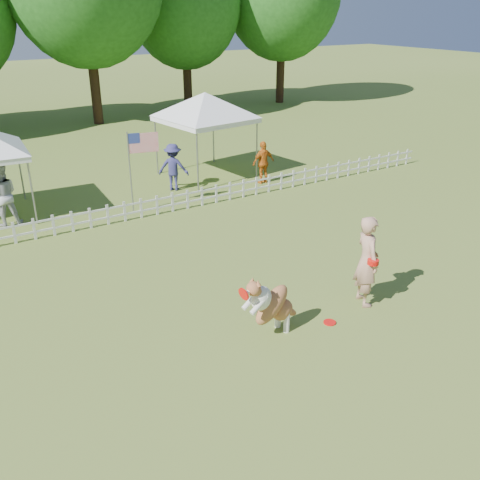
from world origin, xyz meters
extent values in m
plane|color=#48621F|center=(0.00, 0.00, 0.00)|extent=(120.00, 120.00, 0.00)
imported|color=tan|center=(1.86, 0.03, 0.96)|extent=(0.65, 0.81, 1.92)
cylinder|color=red|center=(0.75, -0.23, 0.01)|extent=(0.28, 0.28, 0.02)
imported|color=#ABACB0|center=(-3.70, 8.50, 0.88)|extent=(0.91, 0.74, 1.77)
imported|color=navy|center=(1.69, 8.89, 0.78)|extent=(1.16, 1.07, 1.56)
imported|color=#C36016|center=(4.66, 7.96, 0.73)|extent=(0.87, 0.39, 1.47)
camera|label=1|loc=(-5.42, -6.92, 5.71)|focal=40.00mm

